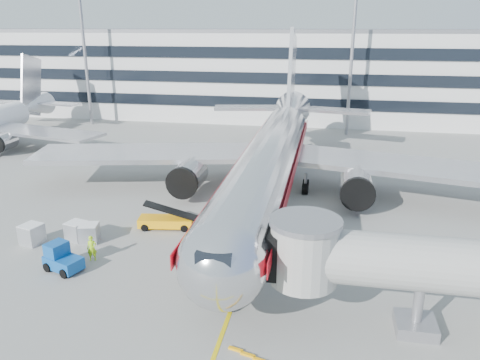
% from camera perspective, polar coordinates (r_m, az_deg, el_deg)
% --- Properties ---
extents(ground, '(180.00, 180.00, 0.00)m').
position_cam_1_polar(ground, '(35.83, 1.51, -8.57)').
color(ground, gray).
rests_on(ground, ground).
extents(lead_in_line, '(0.25, 70.00, 0.01)m').
position_cam_1_polar(lead_in_line, '(44.88, 3.58, -2.87)').
color(lead_in_line, '#DBBF0B').
rests_on(lead_in_line, ground).
extents(main_jet, '(50.95, 48.70, 16.06)m').
position_cam_1_polar(main_jet, '(45.18, 3.97, 2.92)').
color(main_jet, silver).
rests_on(main_jet, ground).
extents(jet_bridge, '(17.80, 4.50, 7.00)m').
position_cam_1_polar(jet_bridge, '(27.52, 24.90, -10.13)').
color(jet_bridge, silver).
rests_on(jet_bridge, ground).
extents(terminal, '(150.00, 24.25, 15.60)m').
position_cam_1_polar(terminal, '(90.04, 7.69, 12.80)').
color(terminal, silver).
rests_on(terminal, ground).
extents(light_mast_west, '(2.40, 1.20, 25.45)m').
position_cam_1_polar(light_mast_west, '(83.76, -18.60, 16.51)').
color(light_mast_west, gray).
rests_on(light_mast_west, ground).
extents(light_mast_centre, '(2.40, 1.20, 25.45)m').
position_cam_1_polar(light_mast_centre, '(73.63, 13.65, 16.80)').
color(light_mast_centre, gray).
rests_on(light_mast_centre, ground).
extents(belt_loader, '(4.86, 2.30, 2.28)m').
position_cam_1_polar(belt_loader, '(39.82, -9.01, -4.91)').
color(belt_loader, '#FBA70A').
rests_on(belt_loader, ground).
extents(baggage_tug, '(2.97, 2.38, 1.96)m').
position_cam_1_polar(baggage_tug, '(35.07, -20.93, -8.93)').
color(baggage_tug, '#0D4894').
rests_on(baggage_tug, ground).
extents(cargo_container_left, '(1.79, 1.79, 1.56)m').
position_cam_1_polar(cargo_container_left, '(40.00, -24.04, -6.04)').
color(cargo_container_left, '#B1B4B8').
rests_on(cargo_container_left, ground).
extents(cargo_container_right, '(1.67, 1.67, 1.46)m').
position_cam_1_polar(cargo_container_right, '(39.49, -19.32, -5.84)').
color(cargo_container_right, '#B1B4B8').
rests_on(cargo_container_right, ground).
extents(cargo_container_front, '(1.66, 1.66, 1.47)m').
position_cam_1_polar(cargo_container_front, '(38.72, -17.89, -6.16)').
color(cargo_container_front, '#B1B4B8').
rests_on(cargo_container_front, ground).
extents(ramp_worker, '(0.80, 0.65, 1.88)m').
position_cam_1_polar(ramp_worker, '(35.66, -17.61, -7.94)').
color(ramp_worker, '#A6E418').
rests_on(ramp_worker, ground).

